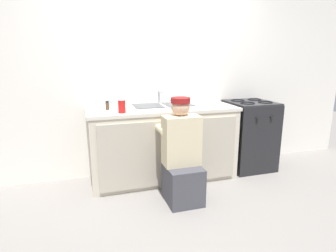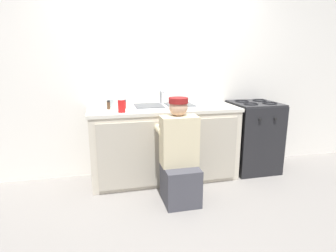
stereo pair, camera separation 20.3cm
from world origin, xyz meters
name	(u,v)px [view 2 (the right image)]	position (x,y,z in m)	size (l,w,h in m)	color
ground_plane	(170,187)	(0.00, 0.00, 0.00)	(12.00, 12.00, 0.00)	gray
back_wall	(158,77)	(0.00, 0.65, 1.25)	(6.00, 0.10, 2.50)	silver
counter_cabinet	(164,145)	(0.00, 0.29, 0.43)	(1.78, 0.62, 0.87)	beige
countertop	(164,109)	(0.00, 0.30, 0.89)	(1.82, 0.62, 0.04)	beige
sink_double_basin	(164,106)	(0.00, 0.30, 0.93)	(0.80, 0.44, 0.19)	silver
stove_range	(253,136)	(1.23, 0.30, 0.47)	(0.59, 0.62, 0.94)	black
plumber_person	(179,160)	(0.02, -0.32, 0.46)	(0.42, 0.61, 1.10)	#3F3F47
spice_bottle_pepper	(108,105)	(-0.66, 0.35, 0.96)	(0.04, 0.04, 0.10)	#513823
water_glass	(112,103)	(-0.61, 0.46, 0.96)	(0.06, 0.06, 0.10)	#ADC6CC
spice_bottle_red	(124,104)	(-0.47, 0.36, 0.96)	(0.04, 0.04, 0.10)	red
soda_cup_red	(122,106)	(-0.52, 0.12, 0.98)	(0.08, 0.08, 0.15)	red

